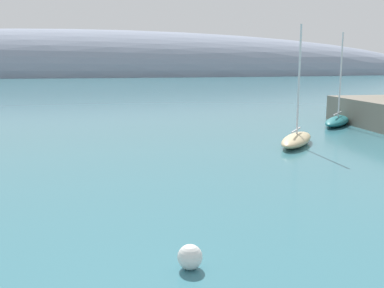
# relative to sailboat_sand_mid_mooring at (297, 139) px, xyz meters

# --- Properties ---
(distant_ridge) EXTENTS (357.94, 64.11, 40.17)m
(distant_ridge) POSITION_rel_sailboat_sand_mid_mooring_xyz_m (-37.66, 177.29, -0.51)
(distant_ridge) COLOR gray
(distant_ridge) RESTS_ON ground
(sailboat_sand_mid_mooring) EXTENTS (5.03, 6.22, 8.94)m
(sailboat_sand_mid_mooring) POSITION_rel_sailboat_sand_mid_mooring_xyz_m (0.00, 0.00, 0.00)
(sailboat_sand_mid_mooring) COLOR #C6B284
(sailboat_sand_mid_mooring) RESTS_ON water
(sailboat_teal_outer_mooring) EXTENTS (6.03, 6.77, 9.03)m
(sailboat_teal_outer_mooring) POSITION_rel_sailboat_sand_mid_mooring_xyz_m (8.37, 9.66, -0.01)
(sailboat_teal_outer_mooring) COLOR #1E6B70
(sailboat_teal_outer_mooring) RESTS_ON water
(mooring_buoy_white) EXTENTS (0.78, 0.78, 0.78)m
(mooring_buoy_white) POSITION_rel_sailboat_sand_mid_mooring_xyz_m (-11.32, -18.99, -0.12)
(mooring_buoy_white) COLOR silver
(mooring_buoy_white) RESTS_ON water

